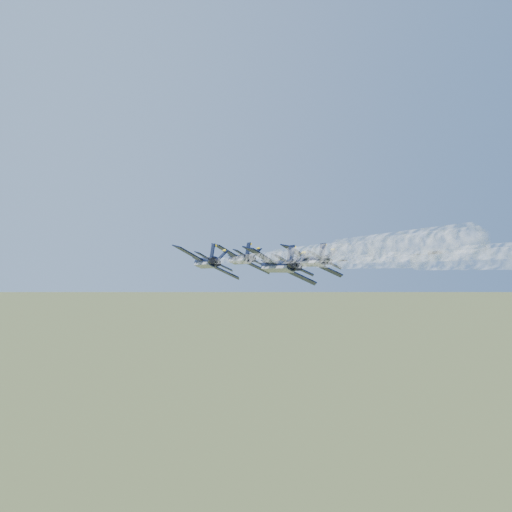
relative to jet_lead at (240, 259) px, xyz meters
name	(u,v)px	position (x,y,z in m)	size (l,w,h in m)	color
jet_lead	(240,259)	(0.00, 0.00, 0.00)	(12.94, 18.72, 6.73)	black
jet_left	(206,262)	(-11.61, -10.97, 0.00)	(12.94, 18.72, 6.73)	black
jet_right	(310,261)	(9.60, -13.70, 0.00)	(12.94, 18.72, 6.73)	black
jet_slot	(278,266)	(-4.02, -27.08, 0.00)	(12.94, 18.72, 6.73)	black
smoke_trail_lead	(346,277)	(-7.40, -53.50, 0.04)	(11.90, 70.24, 3.11)	white
smoke_trail_left	(307,288)	(-19.01, -64.47, 0.04)	(11.90, 70.24, 3.11)	white
smoke_trail_right	(488,283)	(2.19, -67.20, 0.04)	(11.90, 70.24, 3.11)	white
smoke_trail_slot	(489,302)	(-11.42, -80.58, 0.04)	(11.90, 70.24, 3.11)	white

